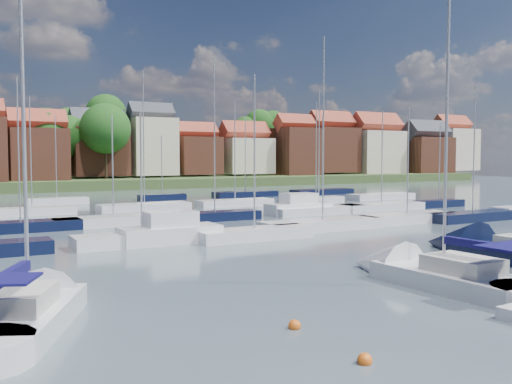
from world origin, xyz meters
TOP-DOWN VIEW (x-y plane):
  - ground at (0.00, 40.00)m, footprint 260.00×260.00m
  - sailboat_left at (-16.39, 4.94)m, footprint 7.15×11.00m
  - sailboat_centre at (0.89, 2.24)m, footprint 3.66×12.00m
  - sailboat_navy at (9.58, 5.07)m, footprint 4.07×13.82m
  - buoy_b at (-8.73, -4.54)m, footprint 0.45×0.45m
  - buoy_c at (-8.63, -0.70)m, footprint 0.45×0.45m
  - buoy_e at (2.66, 7.33)m, footprint 0.44×0.44m
  - marina_field at (1.91, 35.15)m, footprint 79.62×41.41m
  - far_shore_town at (2.23, 132.67)m, footprint 212.46×90.00m

SIDE VIEW (x-z plane):
  - ground at x=0.00m, z-range 0.00..0.00m
  - buoy_b at x=-8.73m, z-range -0.22..0.22m
  - buoy_c at x=-8.63m, z-range -0.22..0.22m
  - buoy_e at x=2.66m, z-range -0.22..0.22m
  - sailboat_navy at x=9.58m, z-range -9.10..9.79m
  - sailboat_centre at x=0.89m, z-range -7.71..8.41m
  - sailboat_left at x=-16.39m, z-range -7.00..7.72m
  - marina_field at x=1.91m, z-range -7.53..8.40m
  - far_shore_town at x=2.23m, z-range -6.53..15.74m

